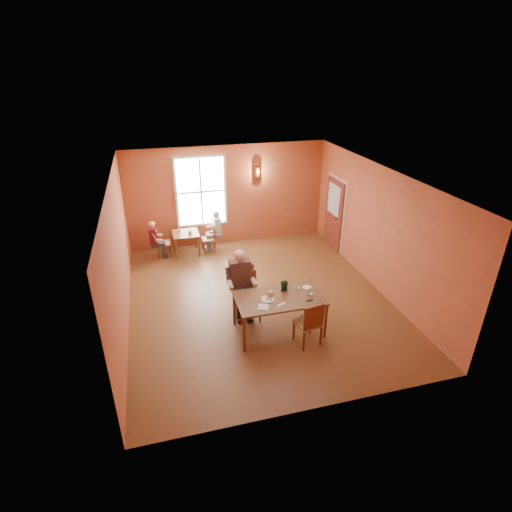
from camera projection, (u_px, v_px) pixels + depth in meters
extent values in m
cube|color=brown|center=(258.00, 298.00, 9.63)|extent=(6.00, 7.00, 0.01)
cube|color=brown|center=(228.00, 196.00, 11.99)|extent=(6.00, 0.04, 3.00)
cube|color=brown|center=(320.00, 335.00, 5.93)|extent=(6.00, 0.04, 3.00)
cube|color=brown|center=(119.00, 257.00, 8.27)|extent=(0.04, 7.00, 3.00)
cube|color=brown|center=(378.00, 229.00, 9.65)|extent=(0.04, 7.00, 3.00)
cube|color=white|center=(258.00, 176.00, 8.29)|extent=(6.00, 7.00, 0.04)
cube|color=white|center=(201.00, 192.00, 11.67)|extent=(1.36, 0.10, 1.96)
cube|color=maroon|center=(333.00, 214.00, 11.83)|extent=(0.12, 1.04, 2.10)
cylinder|color=brown|center=(257.00, 171.00, 11.80)|extent=(0.16, 0.16, 0.28)
cylinder|color=silver|center=(268.00, 299.00, 8.03)|extent=(0.36, 0.36, 0.04)
cube|color=tan|center=(271.00, 295.00, 8.10)|extent=(0.12, 0.12, 0.11)
cube|color=black|center=(284.00, 286.00, 8.30)|extent=(0.15, 0.10, 0.22)
cube|color=white|center=(281.00, 304.00, 7.89)|extent=(0.21, 0.10, 0.00)
cube|color=white|center=(263.00, 307.00, 7.81)|extent=(0.26, 0.26, 0.01)
cylinder|color=silver|center=(307.00, 287.00, 8.46)|extent=(0.22, 0.22, 0.01)
cube|color=black|center=(309.00, 300.00, 8.00)|extent=(0.14, 0.04, 0.02)
imported|color=silver|center=(190.00, 232.00, 11.49)|extent=(0.15, 0.15, 0.09)
imported|color=silver|center=(179.00, 230.00, 11.66)|extent=(0.09, 0.09, 0.08)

